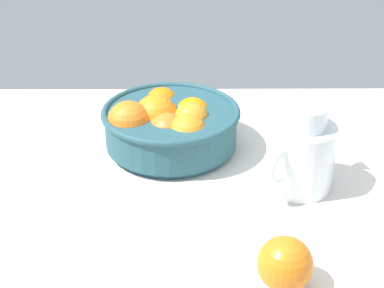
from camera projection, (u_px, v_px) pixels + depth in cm
name	position (u px, v px, depth cm)	size (l,w,h in cm)	color
ground_plane	(178.00, 190.00, 102.06)	(132.05, 81.16, 3.00)	silver
fruit_bowl	(169.00, 125.00, 109.56)	(26.17, 26.17, 10.93)	#234C56
juice_pitcher	(300.00, 157.00, 97.78)	(12.45, 13.53, 16.15)	white
loose_orange_0	(285.00, 264.00, 77.20)	(7.62, 7.62, 7.62)	orange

